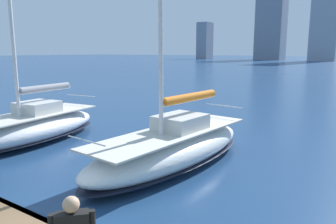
% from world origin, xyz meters
% --- Properties ---
extents(sailboat_orange, '(3.34, 8.72, 10.81)m').
position_xyz_m(sailboat_orange, '(0.83, -7.24, 0.76)').
color(sailboat_orange, white).
rests_on(sailboat_orange, ground).
extents(sailboat_grey, '(3.59, 8.05, 12.86)m').
position_xyz_m(sailboat_grey, '(8.34, -6.31, 0.77)').
color(sailboat_grey, white).
rests_on(sailboat_grey, ground).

